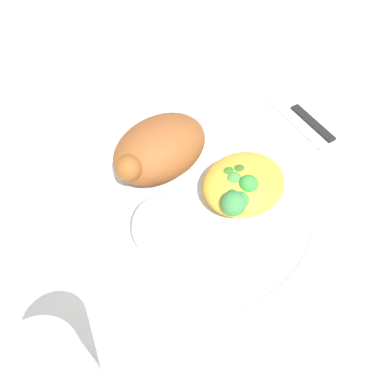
{
  "coord_description": "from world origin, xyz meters",
  "views": [
    {
      "loc": [
        0.17,
        0.21,
        0.39
      ],
      "look_at": [
        0.0,
        0.0,
        0.02
      ],
      "focal_mm": 37.75,
      "sensor_mm": 36.0,
      "label": 1
    }
  ],
  "objects_px": {
    "rice_pile": "(172,227)",
    "water_glass": "(53,376)",
    "plate": "(192,201)",
    "roasted_chicken": "(159,149)",
    "fork": "(308,135)",
    "mac_cheese_with_broccoli": "(242,185)",
    "knife": "(335,142)"
  },
  "relations": [
    {
      "from": "plate",
      "to": "knife",
      "type": "height_order",
      "value": "plate"
    },
    {
      "from": "mac_cheese_with_broccoli",
      "to": "roasted_chicken",
      "type": "bearing_deg",
      "value": -63.0
    },
    {
      "from": "roasted_chicken",
      "to": "mac_cheese_with_broccoli",
      "type": "xyz_separation_m",
      "value": [
        -0.05,
        0.09,
        -0.01
      ]
    },
    {
      "from": "plate",
      "to": "mac_cheese_with_broccoli",
      "type": "distance_m",
      "value": 0.06
    },
    {
      "from": "knife",
      "to": "rice_pile",
      "type": "bearing_deg",
      "value": -3.02
    },
    {
      "from": "water_glass",
      "to": "knife",
      "type": "bearing_deg",
      "value": -174.27
    },
    {
      "from": "rice_pile",
      "to": "mac_cheese_with_broccoli",
      "type": "xyz_separation_m",
      "value": [
        -0.1,
        0.0,
        -0.0
      ]
    },
    {
      "from": "plate",
      "to": "roasted_chicken",
      "type": "distance_m",
      "value": 0.07
    },
    {
      "from": "fork",
      "to": "water_glass",
      "type": "distance_m",
      "value": 0.41
    },
    {
      "from": "knife",
      "to": "water_glass",
      "type": "distance_m",
      "value": 0.43
    },
    {
      "from": "fork",
      "to": "rice_pile",
      "type": "bearing_deg",
      "value": 4.2
    },
    {
      "from": "roasted_chicken",
      "to": "knife",
      "type": "distance_m",
      "value": 0.24
    },
    {
      "from": "rice_pile",
      "to": "water_glass",
      "type": "height_order",
      "value": "water_glass"
    },
    {
      "from": "mac_cheese_with_broccoli",
      "to": "water_glass",
      "type": "xyz_separation_m",
      "value": [
        0.26,
        0.05,
        0.01
      ]
    },
    {
      "from": "roasted_chicken",
      "to": "fork",
      "type": "bearing_deg",
      "value": 160.11
    },
    {
      "from": "rice_pile",
      "to": "roasted_chicken",
      "type": "bearing_deg",
      "value": -119.32
    },
    {
      "from": "rice_pile",
      "to": "fork",
      "type": "bearing_deg",
      "value": -175.8
    },
    {
      "from": "roasted_chicken",
      "to": "mac_cheese_with_broccoli",
      "type": "relative_size",
      "value": 1.26
    },
    {
      "from": "mac_cheese_with_broccoli",
      "to": "knife",
      "type": "xyz_separation_m",
      "value": [
        -0.16,
        0.01,
        -0.03
      ]
    },
    {
      "from": "mac_cheese_with_broccoli",
      "to": "knife",
      "type": "relative_size",
      "value": 0.52
    },
    {
      "from": "rice_pile",
      "to": "water_glass",
      "type": "xyz_separation_m",
      "value": [
        0.16,
        0.06,
        0.01
      ]
    },
    {
      "from": "rice_pile",
      "to": "plate",
      "type": "bearing_deg",
      "value": -149.84
    },
    {
      "from": "fork",
      "to": "plate",
      "type": "bearing_deg",
      "value": -3.48
    },
    {
      "from": "plate",
      "to": "rice_pile",
      "type": "height_order",
      "value": "rice_pile"
    },
    {
      "from": "rice_pile",
      "to": "fork",
      "type": "distance_m",
      "value": 0.25
    },
    {
      "from": "roasted_chicken",
      "to": "rice_pile",
      "type": "xyz_separation_m",
      "value": [
        0.05,
        0.09,
        -0.01
      ]
    },
    {
      "from": "plate",
      "to": "roasted_chicken",
      "type": "relative_size",
      "value": 2.36
    },
    {
      "from": "mac_cheese_with_broccoli",
      "to": "fork",
      "type": "bearing_deg",
      "value": -171.48
    },
    {
      "from": "mac_cheese_with_broccoli",
      "to": "water_glass",
      "type": "relative_size",
      "value": 1.04
    },
    {
      "from": "rice_pile",
      "to": "mac_cheese_with_broccoli",
      "type": "height_order",
      "value": "rice_pile"
    },
    {
      "from": "plate",
      "to": "fork",
      "type": "bearing_deg",
      "value": 176.52
    },
    {
      "from": "roasted_chicken",
      "to": "fork",
      "type": "relative_size",
      "value": 0.87
    }
  ]
}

